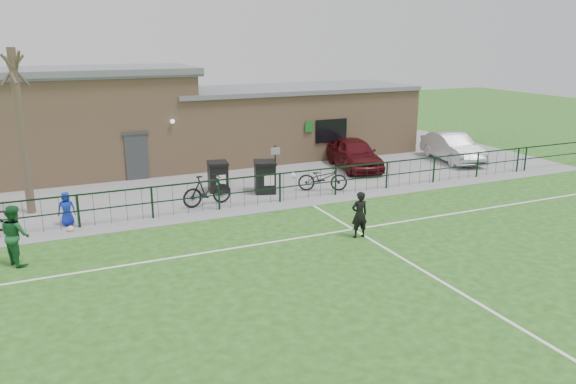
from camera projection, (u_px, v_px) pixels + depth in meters
name	position (u px, v px, depth m)	size (l,w,h in m)	color
ground	(365.00, 286.00, 14.82)	(90.00, 90.00, 0.00)	#215318
paving_strip	(215.00, 174.00, 26.68)	(34.00, 13.00, 0.02)	gray
pitch_line_touch	(258.00, 207.00, 21.67)	(28.00, 0.10, 0.01)	white
pitch_line_mid	(301.00, 238.00, 18.34)	(28.00, 0.10, 0.01)	white
pitch_line_perp	(427.00, 273.00, 15.61)	(0.10, 16.00, 0.01)	white
perimeter_fence	(256.00, 190.00, 21.69)	(28.00, 0.10, 1.20)	black
bare_tree	(22.00, 133.00, 20.08)	(0.30, 0.30, 6.00)	#46382A
wheelie_bin_left	(218.00, 177.00, 23.64)	(0.78, 0.88, 1.18)	black
wheelie_bin_right	(265.00, 178.00, 23.45)	(0.83, 0.94, 1.25)	black
sign_post	(275.00, 169.00, 23.39)	(0.06, 0.06, 2.00)	black
car_maroon	(354.00, 153.00, 27.63)	(1.79, 4.45, 1.52)	#430B10
car_silver	(453.00, 147.00, 29.28)	(1.54, 4.42, 1.46)	#A2A4A9
bicycle_d	(207.00, 190.00, 21.60)	(0.57, 2.03, 1.22)	black
bicycle_e	(323.00, 178.00, 23.72)	(0.73, 2.08, 1.09)	black
spectator_child	(66.00, 209.00, 19.34)	(0.58, 0.38, 1.19)	#1328B2
goalkeeper_kick	(357.00, 213.00, 18.25)	(1.38, 3.33, 1.61)	black
outfield_player	(15.00, 235.00, 16.02)	(0.86, 0.67, 1.76)	#185628
ball_ground	(70.00, 229.00, 18.86)	(0.22, 0.22, 0.22)	white
clubhouse	(179.00, 121.00, 28.37)	(24.25, 5.40, 4.96)	tan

